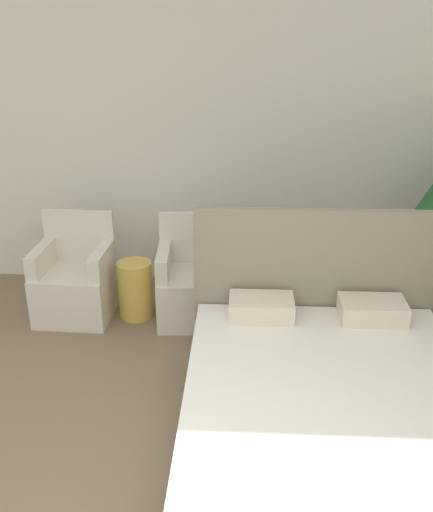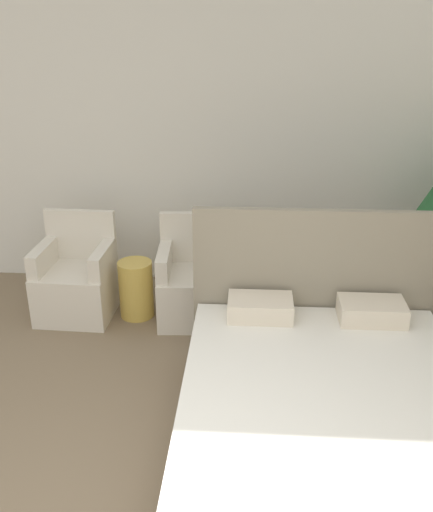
% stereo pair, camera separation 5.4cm
% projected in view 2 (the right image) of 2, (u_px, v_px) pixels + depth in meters
% --- Properties ---
extents(wall_back, '(10.00, 0.06, 2.90)m').
position_uv_depth(wall_back, '(190.00, 133.00, 5.21)').
color(wall_back, silver).
rests_on(wall_back, ground_plane).
extents(bed, '(1.73, 2.09, 1.23)m').
position_uv_depth(bed, '(324.00, 413.00, 3.37)').
color(bed, brown).
rests_on(bed, ground_plane).
extents(armchair_near_window_left, '(0.64, 0.60, 0.89)m').
position_uv_depth(armchair_near_window_left, '(76.00, 284.00, 4.96)').
color(armchair_near_window_left, beige).
rests_on(armchair_near_window_left, ground_plane).
extents(armchair_near_window_right, '(0.65, 0.61, 0.89)m').
position_uv_depth(armchair_near_window_right, '(196.00, 287.00, 4.90)').
color(armchair_near_window_right, beige).
rests_on(armchair_near_window_right, ground_plane).
extents(side_table, '(0.30, 0.30, 0.51)m').
position_uv_depth(side_table, '(136.00, 289.00, 4.95)').
color(side_table, gold).
rests_on(side_table, ground_plane).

